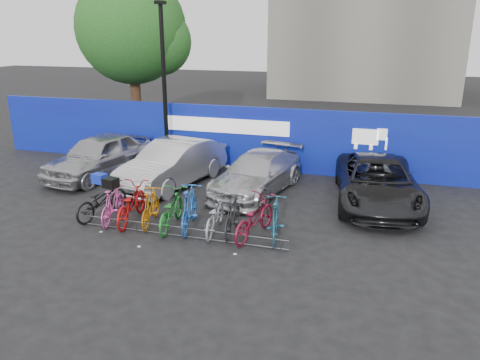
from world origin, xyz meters
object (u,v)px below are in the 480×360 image
at_px(bike_6, 214,215).
at_px(tree, 136,31).
at_px(bike_2, 131,204).
at_px(bike_rack, 182,232).
at_px(bike_4, 171,210).
at_px(lamppost, 164,82).
at_px(bike_8, 254,218).
at_px(bike_3, 151,207).
at_px(car_3, 377,182).
at_px(bike_0, 102,200).
at_px(car_0, 99,156).
at_px(bike_7, 232,215).
at_px(bike_9, 276,219).
at_px(bike_5, 189,208).
at_px(car_1, 173,164).
at_px(car_2, 257,174).
at_px(bike_1, 113,204).

bearing_deg(bike_6, tree, -59.64).
distance_m(tree, bike_2, 12.13).
relative_size(bike_rack, bike_4, 2.88).
distance_m(lamppost, bike_4, 6.68).
bearing_deg(lamppost, bike_8, -47.35).
distance_m(lamppost, bike_3, 6.43).
distance_m(bike_4, bike_6, 1.23).
relative_size(car_3, bike_6, 2.82).
bearing_deg(bike_0, car_0, -44.43).
bearing_deg(car_0, car_3, 9.98).
xyz_separation_m(bike_3, bike_7, (2.33, 0.06, 0.01)).
bearing_deg(bike_4, bike_9, 175.20).
xyz_separation_m(bike_6, bike_7, (0.48, 0.05, 0.03)).
height_order(tree, bike_5, tree).
relative_size(car_1, bike_8, 2.31).
distance_m(tree, bike_6, 13.35).
bearing_deg(car_0, bike_6, -21.17).
height_order(tree, car_3, tree).
bearing_deg(bike_rack, bike_8, 18.77).
xyz_separation_m(car_0, bike_8, (6.79, -3.51, -0.25)).
bearing_deg(car_3, car_2, 173.40).
height_order(car_0, bike_7, car_0).
xyz_separation_m(car_0, car_1, (3.00, -0.19, -0.01)).
relative_size(tree, bike_5, 3.98).
distance_m(car_0, bike_9, 8.11).
height_order(lamppost, car_3, lamppost).
bearing_deg(bike_5, bike_9, 170.16).
distance_m(tree, bike_7, 13.58).
xyz_separation_m(tree, bike_9, (9.09, -10.00, -4.53)).
bearing_deg(bike_8, bike_9, -161.32).
bearing_deg(lamppost, bike_7, -50.81).
bearing_deg(bike_8, bike_7, 9.81).
height_order(tree, car_1, tree).
bearing_deg(car_2, bike_6, -83.49).
relative_size(car_2, bike_1, 2.69).
bearing_deg(bike_0, bike_9, -167.85).
bearing_deg(car_0, lamppost, 56.64).
relative_size(tree, bike_2, 3.83).
height_order(car_3, bike_3, car_3).
height_order(car_2, bike_5, car_2).
height_order(car_0, car_3, car_0).
relative_size(bike_2, bike_3, 1.22).
bearing_deg(bike_2, bike_3, 169.88).
xyz_separation_m(lamppost, bike_0, (0.46, -5.34, -2.76)).
height_order(bike_7, bike_8, bike_8).
relative_size(bike_7, bike_8, 0.84).
xyz_separation_m(bike_3, bike_8, (2.93, 0.03, 0.03)).
xyz_separation_m(car_2, bike_4, (-1.48, -3.45, -0.14)).
height_order(bike_0, bike_4, bike_4).
relative_size(tree, car_3, 1.53).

